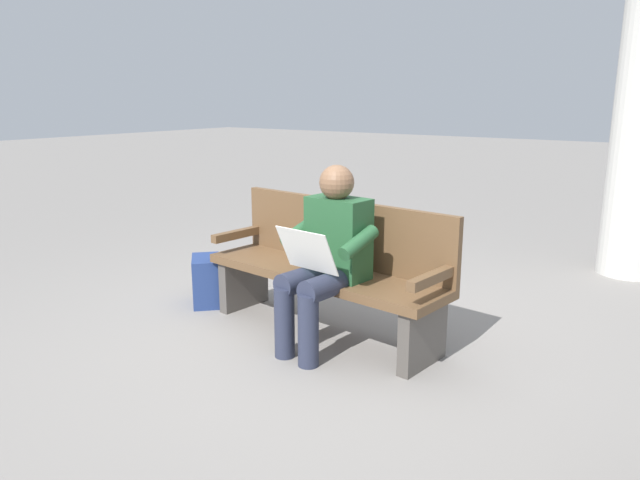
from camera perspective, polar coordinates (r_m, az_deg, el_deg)
The scene contains 4 objects.
ground_plane at distance 4.17m, azimuth 0.22°, elevation -8.82°, with size 40.00×40.00×0.00m, color gray.
bench_near at distance 4.07m, azimuth 0.88°, elevation -2.55°, with size 1.84×0.67×0.90m.
person_seated at distance 3.75m, azimuth 0.67°, elevation -1.31°, with size 0.60×0.60×1.18m.
backpack at distance 4.75m, azimuth -10.72°, elevation -3.87°, with size 0.39×0.39×0.37m.
Camera 1 is at (-2.21, 3.16, 1.59)m, focal length 33.45 mm.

